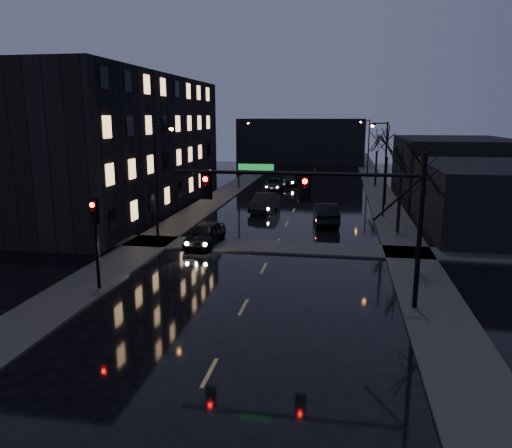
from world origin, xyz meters
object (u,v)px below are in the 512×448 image
at_px(oncoming_car_b, 265,202).
at_px(oncoming_car_d, 289,180).
at_px(lead_car, 326,213).
at_px(oncoming_car_c, 274,184).
at_px(oncoming_car_a, 205,234).

height_order(oncoming_car_b, oncoming_car_d, oncoming_car_b).
bearing_deg(lead_car, oncoming_car_c, -76.28).
xyz_separation_m(oncoming_car_c, lead_car, (6.49, -17.59, 0.15)).
distance_m(oncoming_car_c, lead_car, 18.75).
bearing_deg(oncoming_car_d, oncoming_car_b, -95.13).
xyz_separation_m(oncoming_car_b, oncoming_car_c, (-0.84, 13.10, -0.12)).
distance_m(oncoming_car_a, lead_car, 11.32).
xyz_separation_m(oncoming_car_b, oncoming_car_d, (0.43, 17.74, -0.12)).
bearing_deg(oncoming_car_c, oncoming_car_b, -88.38).
bearing_deg(oncoming_car_d, oncoming_car_a, -98.45).
distance_m(oncoming_car_d, lead_car, 22.83).
bearing_deg(oncoming_car_c, lead_car, -71.80).
height_order(oncoming_car_b, lead_car, lead_car).
relative_size(oncoming_car_b, oncoming_car_d, 1.03).
relative_size(oncoming_car_b, oncoming_car_c, 0.98).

